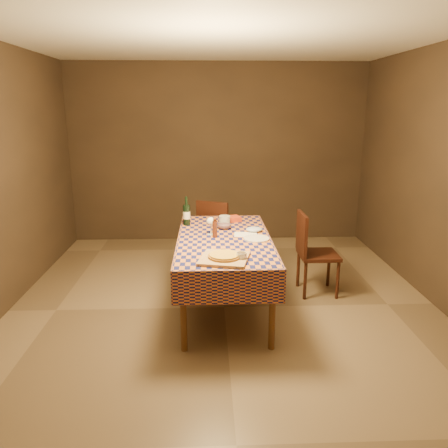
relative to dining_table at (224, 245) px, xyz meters
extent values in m
plane|color=brown|center=(0.00, 0.00, -0.69)|extent=(5.00, 5.00, 0.00)
plane|color=white|center=(0.00, 0.00, 2.01)|extent=(5.00, 5.00, 0.00)
cube|color=#34271D|center=(0.00, 2.50, 0.66)|extent=(4.50, 0.10, 2.70)
cube|color=#34271D|center=(0.00, -2.50, 0.66)|extent=(4.50, 0.10, 2.70)
cylinder|color=brown|center=(-0.38, -0.83, -0.32)|extent=(0.06, 0.06, 0.75)
cylinder|color=brown|center=(0.38, -0.83, -0.32)|extent=(0.06, 0.06, 0.75)
cylinder|color=brown|center=(-0.38, 0.83, -0.32)|extent=(0.06, 0.06, 0.75)
cylinder|color=brown|center=(0.38, 0.83, -0.32)|extent=(0.06, 0.06, 0.75)
cube|color=brown|center=(0.00, 0.00, 0.05)|extent=(0.90, 1.80, 0.03)
cube|color=brown|center=(0.00, 0.00, 0.07)|extent=(0.92, 1.82, 0.02)
cube|color=brown|center=(0.00, -0.92, -0.07)|extent=(0.94, 0.01, 0.30)
cube|color=brown|center=(0.00, 0.92, -0.07)|extent=(0.94, 0.01, 0.30)
cube|color=brown|center=(-0.47, 0.00, -0.07)|extent=(0.01, 1.84, 0.30)
cube|color=brown|center=(0.47, 0.00, -0.07)|extent=(0.01, 1.84, 0.30)
cube|color=tan|center=(-0.03, -0.66, 0.09)|extent=(0.48, 0.48, 0.03)
cylinder|color=#8D5617|center=(-0.03, -0.66, 0.11)|extent=(0.29, 0.29, 0.02)
cylinder|color=gold|center=(-0.03, -0.66, 0.12)|extent=(0.26, 0.26, 0.01)
cylinder|color=#492111|center=(-0.09, 0.02, 0.16)|extent=(0.06, 0.06, 0.17)
sphere|color=#492111|center=(-0.09, 0.02, 0.27)|extent=(0.04, 0.04, 0.04)
imported|color=#674C57|center=(0.01, 0.34, 0.10)|extent=(0.16, 0.16, 0.05)
cylinder|color=silver|center=(-0.13, 0.12, 0.08)|extent=(0.10, 0.10, 0.01)
cylinder|color=silver|center=(-0.13, 0.12, 0.13)|extent=(0.01, 0.01, 0.09)
sphere|color=silver|center=(-0.13, 0.12, 0.21)|extent=(0.09, 0.09, 0.09)
ellipsoid|color=#3F070C|center=(-0.13, 0.12, 0.20)|extent=(0.06, 0.06, 0.04)
cylinder|color=black|center=(-0.40, 0.51, 0.19)|extent=(0.09, 0.09, 0.23)
cylinder|color=black|center=(-0.40, 0.51, 0.35)|extent=(0.03, 0.03, 0.09)
cylinder|color=#F0E6CC|center=(-0.40, 0.51, 0.19)|extent=(0.09, 0.09, 0.08)
cylinder|color=silver|center=(0.02, 0.50, 0.13)|extent=(0.16, 0.16, 0.10)
cube|color=#C03B19|center=(0.10, 0.65, 0.10)|extent=(0.26, 0.22, 0.06)
cylinder|color=white|center=(0.32, -0.07, 0.08)|extent=(0.26, 0.26, 0.01)
imported|color=silver|center=(0.12, -0.69, 0.11)|extent=(0.12, 0.12, 0.07)
cube|color=white|center=(0.23, 0.10, 0.08)|extent=(0.25, 0.20, 0.00)
ellipsoid|color=#AEBEDF|center=(0.33, 0.21, 0.10)|extent=(0.20, 0.17, 0.05)
cube|color=black|center=(-0.03, 1.18, -0.24)|extent=(0.56, 0.56, 0.04)
cube|color=black|center=(-0.11, 1.00, 0.01)|extent=(0.40, 0.21, 0.46)
cylinder|color=black|center=(0.21, 1.27, -0.48)|extent=(0.04, 0.04, 0.43)
cylinder|color=black|center=(-0.12, 1.42, -0.48)|extent=(0.04, 0.04, 0.43)
cylinder|color=black|center=(0.06, 0.94, -0.48)|extent=(0.04, 0.04, 0.43)
cylinder|color=black|center=(-0.27, 1.09, -0.48)|extent=(0.04, 0.04, 0.43)
cube|color=black|center=(1.07, 0.35, -0.24)|extent=(0.42, 0.42, 0.04)
cube|color=black|center=(0.87, 0.35, 0.01)|extent=(0.04, 0.42, 0.46)
cylinder|color=black|center=(1.25, 0.17, -0.48)|extent=(0.04, 0.04, 0.43)
cylinder|color=black|center=(1.25, 0.53, -0.48)|extent=(0.04, 0.04, 0.43)
cylinder|color=black|center=(0.89, 0.17, -0.48)|extent=(0.04, 0.04, 0.43)
cylinder|color=black|center=(0.89, 0.53, -0.48)|extent=(0.04, 0.04, 0.43)
camera|label=1|loc=(-0.17, -4.23, 1.36)|focal=35.00mm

